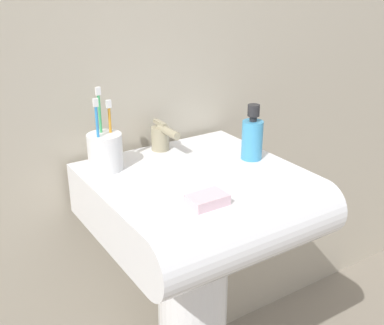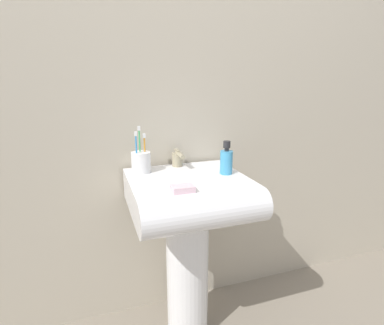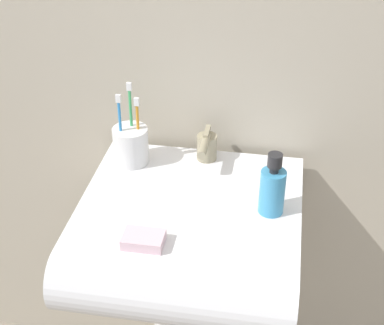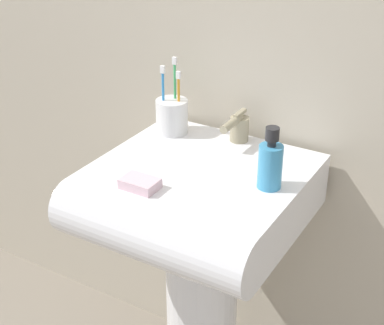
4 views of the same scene
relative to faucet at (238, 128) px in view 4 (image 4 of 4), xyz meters
The scene contains 6 objects.
sink_pedestal 0.55m from the faucet, 92.92° to the right, with size 0.20×0.20×0.68m, color white.
sink_basin 0.25m from the faucet, 92.23° to the right, with size 0.51×0.52×0.14m.
faucet is the anchor object (origin of this frame).
toothbrush_cup 0.19m from the faucet, 169.03° to the right, with size 0.09×0.09×0.21m.
soap_bottle 0.25m from the faucet, 46.48° to the right, with size 0.06×0.06×0.15m.
bar_soap 0.35m from the faucet, 103.25° to the right, with size 0.09×0.06×0.02m, color silver.
Camera 4 is at (0.64, -1.13, 1.50)m, focal length 55.00 mm.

